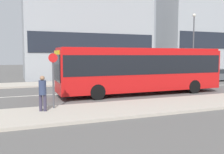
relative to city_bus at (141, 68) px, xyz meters
The scene contains 11 objects.
ground_plane 4.31m from the city_bus, 150.58° to the left, with size 120.00×120.00×0.00m, color #595654.
sidewalk_near 5.79m from the city_bus, 128.09° to the right, with size 44.00×3.50×0.13m.
sidewalk_far 9.02m from the city_bus, 112.59° to the left, with size 44.00×3.50×0.13m.
lane_centerline 4.31m from the city_bus, 150.58° to the left, with size 41.80×0.16×0.01m.
apartment_block_left_tower 15.62m from the city_bus, 89.08° to the left, with size 15.09×6.40×14.92m.
apartment_block_right_tower 23.87m from the city_bus, 38.18° to the left, with size 13.31×5.52×17.34m.
city_bus is the anchor object (origin of this frame).
parked_car_0 13.09m from the city_bus, 23.19° to the left, with size 4.64×1.75×1.26m.
pedestrian_near_stop 8.09m from the city_bus, 152.22° to the right, with size 0.34×0.34×1.65m.
bus_stop_sign 7.33m from the city_bus, 153.52° to the right, with size 0.44×0.12×2.73m.
street_lamp 13.09m from the city_bus, 35.11° to the left, with size 0.36×0.36×7.21m.
Camera 1 is at (-4.89, -17.45, 2.71)m, focal length 40.00 mm.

